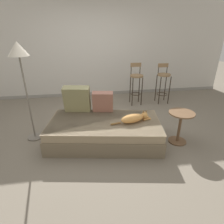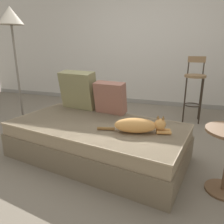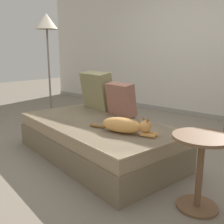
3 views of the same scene
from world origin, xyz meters
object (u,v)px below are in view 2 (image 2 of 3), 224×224
(throw_pillow_middle, at_px, (110,98))
(cat, at_px, (139,125))
(floor_lamp, at_px, (12,29))
(bar_stool_near_window, at_px, (194,83))
(couch, at_px, (97,140))
(throw_pillow_corner, at_px, (78,90))

(throw_pillow_middle, distance_m, cat, 0.72)
(floor_lamp, bearing_deg, bar_stool_near_window, 30.81)
(floor_lamp, bearing_deg, throw_pillow_middle, 3.96)
(bar_stool_near_window, bearing_deg, cat, -106.48)
(couch, xyz_separation_m, throw_pillow_middle, (0.02, 0.41, 0.41))
(throw_pillow_corner, height_order, bar_stool_near_window, bar_stool_near_window)
(throw_pillow_middle, bearing_deg, bar_stool_near_window, 51.94)
(throw_pillow_corner, relative_size, bar_stool_near_window, 0.49)
(couch, bearing_deg, throw_pillow_corner, 133.44)
(couch, bearing_deg, bar_stool_near_window, 58.76)
(throw_pillow_corner, height_order, cat, throw_pillow_corner)
(throw_pillow_corner, xyz_separation_m, floor_lamp, (-0.83, -0.17, 0.79))
(couch, xyz_separation_m, floor_lamp, (-1.30, 0.32, 1.25))
(throw_pillow_middle, bearing_deg, throw_pillow_corner, 170.46)
(bar_stool_near_window, distance_m, floor_lamp, 2.85)
(cat, height_order, floor_lamp, floor_lamp)
(throw_pillow_middle, bearing_deg, cat, -47.25)
(throw_pillow_corner, relative_size, throw_pillow_middle, 1.26)
(throw_pillow_corner, distance_m, cat, 1.16)
(throw_pillow_middle, relative_size, bar_stool_near_window, 0.39)
(couch, distance_m, floor_lamp, 1.83)
(bar_stool_near_window, relative_size, floor_lamp, 0.62)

